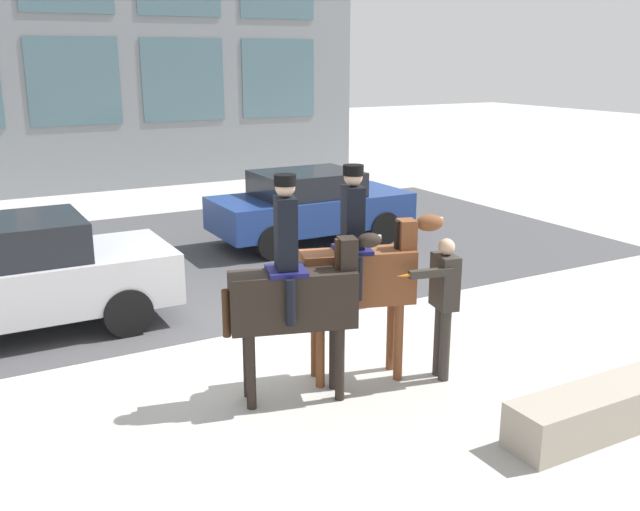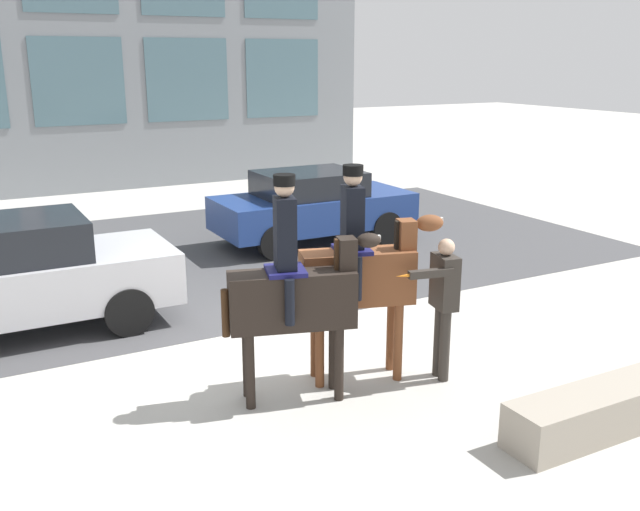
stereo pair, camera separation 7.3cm
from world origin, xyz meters
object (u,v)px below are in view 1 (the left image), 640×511
at_px(street_car_far_lane, 310,205).
at_px(mounted_horse_lead, 295,291).
at_px(planter_ledge, 616,405).
at_px(pedestrian_bystander, 443,297).
at_px(mounted_horse_companion, 360,270).
at_px(street_car_near_lane, 10,276).

bearing_deg(street_car_far_lane, mounted_horse_lead, -119.29).
xyz_separation_m(street_car_far_lane, planter_ledge, (-0.82, -8.54, -0.56)).
relative_size(pedestrian_bystander, street_car_far_lane, 0.43).
distance_m(mounted_horse_companion, planter_ledge, 3.17).
relative_size(mounted_horse_companion, street_car_far_lane, 0.64).
bearing_deg(mounted_horse_companion, street_car_near_lane, 151.67).
bearing_deg(pedestrian_bystander, planter_ledge, 127.48).
relative_size(mounted_horse_companion, pedestrian_bystander, 1.49).
bearing_deg(street_car_near_lane, mounted_horse_lead, -54.65).
height_order(street_car_near_lane, street_car_far_lane, street_car_near_lane).
height_order(pedestrian_bystander, street_car_far_lane, pedestrian_bystander).
bearing_deg(street_car_near_lane, pedestrian_bystander, -42.66).
xyz_separation_m(street_car_near_lane, street_car_far_lane, (6.17, 2.59, -0.06)).
bearing_deg(mounted_horse_lead, street_car_far_lane, 77.37).
height_order(mounted_horse_lead, pedestrian_bystander, mounted_horse_lead).
bearing_deg(street_car_far_lane, planter_ledge, -95.51).
distance_m(pedestrian_bystander, planter_ledge, 2.22).
distance_m(mounted_horse_lead, street_car_far_lane, 7.24).
height_order(mounted_horse_lead, planter_ledge, mounted_horse_lead).
distance_m(mounted_horse_lead, street_car_near_lane, 4.57).
bearing_deg(street_car_near_lane, street_car_far_lane, 22.77).
distance_m(mounted_horse_lead, pedestrian_bystander, 1.86).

